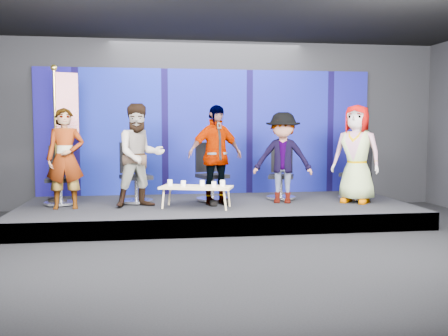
# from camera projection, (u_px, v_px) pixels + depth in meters

# --- Properties ---
(ground) EXTENTS (10.00, 10.00, 0.00)m
(ground) POSITION_uv_depth(u_px,v_px,m) (240.00, 253.00, 6.71)
(ground) COLOR black
(ground) RESTS_ON ground
(room_walls) EXTENTS (10.02, 8.02, 3.51)m
(room_walls) POSITION_uv_depth(u_px,v_px,m) (240.00, 71.00, 6.52)
(room_walls) COLOR black
(room_walls) RESTS_ON ground
(riser) EXTENTS (7.00, 3.00, 0.30)m
(riser) POSITION_uv_depth(u_px,v_px,m) (216.00, 211.00, 9.17)
(riser) COLOR black
(riser) RESTS_ON ground
(backdrop) EXTENTS (7.00, 0.08, 2.60)m
(backdrop) POSITION_uv_depth(u_px,v_px,m) (208.00, 132.00, 10.48)
(backdrop) COLOR #0F064F
(backdrop) RESTS_ON riser
(chair_a) EXTENTS (0.64, 0.64, 1.07)m
(chair_a) POSITION_uv_depth(u_px,v_px,m) (61.00, 185.00, 8.99)
(chair_a) COLOR silver
(chair_a) RESTS_ON riser
(panelist_a) EXTENTS (0.66, 0.45, 1.73)m
(panelist_a) POSITION_uv_depth(u_px,v_px,m) (65.00, 158.00, 8.51)
(panelist_a) COLOR black
(panelist_a) RESTS_ON riser
(chair_b) EXTENTS (0.80, 0.80, 1.12)m
(chair_b) POSITION_uv_depth(u_px,v_px,m) (135.00, 183.00, 9.22)
(chair_b) COLOR silver
(chair_b) RESTS_ON riser
(panelist_b) EXTENTS (1.05, 0.93, 1.81)m
(panelist_b) POSITION_uv_depth(u_px,v_px,m) (140.00, 155.00, 8.70)
(panelist_b) COLOR black
(panelist_b) RESTS_ON riser
(chair_c) EXTENTS (0.80, 0.80, 1.11)m
(chair_c) POSITION_uv_depth(u_px,v_px,m) (211.00, 182.00, 9.47)
(chair_c) COLOR silver
(chair_c) RESTS_ON riser
(panelist_c) EXTENTS (1.14, 0.76, 1.79)m
(panelist_c) POSITION_uv_depth(u_px,v_px,m) (215.00, 155.00, 8.93)
(panelist_c) COLOR black
(panelist_c) RESTS_ON riser
(chair_d) EXTENTS (0.73, 0.73, 1.03)m
(chair_d) POSITION_uv_depth(u_px,v_px,m) (281.00, 182.00, 9.72)
(chair_d) COLOR silver
(chair_d) RESTS_ON riser
(panelist_d) EXTENTS (1.22, 0.92, 1.67)m
(panelist_d) POSITION_uv_depth(u_px,v_px,m) (283.00, 158.00, 9.18)
(panelist_d) COLOR black
(panelist_d) RESTS_ON riser
(chair_e) EXTENTS (0.89, 0.89, 1.12)m
(chair_e) POSITION_uv_depth(u_px,v_px,m) (356.00, 180.00, 9.73)
(chair_e) COLOR silver
(chair_e) RESTS_ON riser
(panelist_e) EXTENTS (1.05, 1.01, 1.81)m
(panelist_e) POSITION_uv_depth(u_px,v_px,m) (356.00, 154.00, 9.20)
(panelist_e) COLOR black
(panelist_e) RESTS_ON riser
(coffee_table) EXTENTS (1.33, 0.87, 0.38)m
(coffee_table) POSITION_uv_depth(u_px,v_px,m) (196.00, 188.00, 8.63)
(coffee_table) COLOR tan
(coffee_table) RESTS_ON riser
(mug_a) EXTENTS (0.09, 0.09, 0.10)m
(mug_a) POSITION_uv_depth(u_px,v_px,m) (170.00, 183.00, 8.73)
(mug_a) COLOR white
(mug_a) RESTS_ON coffee_table
(mug_b) EXTENTS (0.08, 0.08, 0.10)m
(mug_b) POSITION_uv_depth(u_px,v_px,m) (183.00, 183.00, 8.62)
(mug_b) COLOR white
(mug_b) RESTS_ON coffee_table
(mug_c) EXTENTS (0.08, 0.08, 0.10)m
(mug_c) POSITION_uv_depth(u_px,v_px,m) (202.00, 183.00, 8.69)
(mug_c) COLOR white
(mug_c) RESTS_ON coffee_table
(mug_d) EXTENTS (0.08, 0.08, 0.10)m
(mug_d) POSITION_uv_depth(u_px,v_px,m) (214.00, 184.00, 8.48)
(mug_d) COLOR white
(mug_d) RESTS_ON coffee_table
(mug_e) EXTENTS (0.09, 0.09, 0.10)m
(mug_e) POSITION_uv_depth(u_px,v_px,m) (223.00, 183.00, 8.64)
(mug_e) COLOR white
(mug_e) RESTS_ON coffee_table
(flag_stand) EXTENTS (0.57, 0.34, 2.52)m
(flag_stand) POSITION_uv_depth(u_px,v_px,m) (63.00, 131.00, 9.08)
(flag_stand) COLOR black
(flag_stand) RESTS_ON riser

